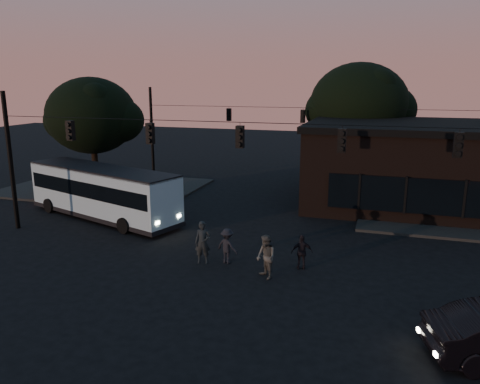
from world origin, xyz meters
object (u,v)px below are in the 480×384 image
(pedestrian_c, at_px, (302,252))
(pedestrian_d, at_px, (227,246))
(pedestrian_b, at_px, (266,257))
(pedestrian_a, at_px, (203,242))
(bus, at_px, (102,190))
(building, at_px, (429,165))

(pedestrian_c, bearing_deg, pedestrian_d, -12.04)
(pedestrian_c, relative_size, pedestrian_d, 0.97)
(pedestrian_d, bearing_deg, pedestrian_c, -156.81)
(pedestrian_d, bearing_deg, pedestrian_b, 170.16)
(pedestrian_a, xyz_separation_m, pedestrian_d, (1.06, 0.31, -0.16))
(pedestrian_a, distance_m, pedestrian_b, 3.21)
(bus, distance_m, pedestrian_b, 12.71)
(bus, bearing_deg, pedestrian_c, 0.46)
(pedestrian_a, bearing_deg, pedestrian_b, -29.76)
(bus, distance_m, pedestrian_a, 9.60)
(pedestrian_a, distance_m, pedestrian_d, 1.11)
(building, bearing_deg, bus, -154.50)
(building, height_order, pedestrian_a, building)
(pedestrian_c, xyz_separation_m, pedestrian_d, (-3.31, -0.31, 0.02))
(pedestrian_b, xyz_separation_m, pedestrian_d, (-2.06, 1.08, -0.12))
(pedestrian_c, bearing_deg, building, -131.63)
(pedestrian_b, bearing_deg, pedestrian_a, -147.09)
(pedestrian_b, bearing_deg, building, 110.52)
(pedestrian_a, xyz_separation_m, pedestrian_b, (3.11, -0.77, -0.04))
(pedestrian_b, bearing_deg, bus, -159.08)
(pedestrian_d, bearing_deg, building, -106.71)
(building, height_order, pedestrian_b, building)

